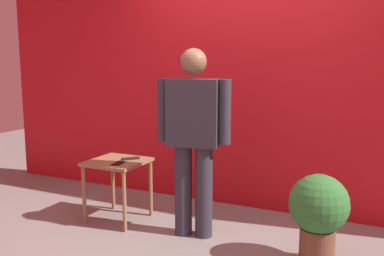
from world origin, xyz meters
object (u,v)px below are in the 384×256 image
(standing_person, at_px, (194,133))
(cell_phone, at_px, (118,163))
(potted_plant, at_px, (319,212))
(side_table, at_px, (118,170))
(tv_remote, at_px, (130,159))

(standing_person, relative_size, cell_phone, 11.15)
(standing_person, height_order, cell_phone, standing_person)
(cell_phone, distance_m, potted_plant, 1.78)
(cell_phone, height_order, potted_plant, potted_plant)
(side_table, height_order, potted_plant, potted_plant)
(potted_plant, bearing_deg, cell_phone, -179.98)
(side_table, relative_size, potted_plant, 0.84)
(cell_phone, xyz_separation_m, tv_remote, (0.01, 0.19, 0.01))
(tv_remote, height_order, potted_plant, potted_plant)
(standing_person, relative_size, potted_plant, 2.34)
(side_table, xyz_separation_m, tv_remote, (0.09, 0.08, 0.10))
(standing_person, bearing_deg, potted_plant, -4.81)
(side_table, distance_m, cell_phone, 0.17)
(tv_remote, bearing_deg, cell_phone, -50.06)
(side_table, xyz_separation_m, potted_plant, (1.86, -0.11, -0.08))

